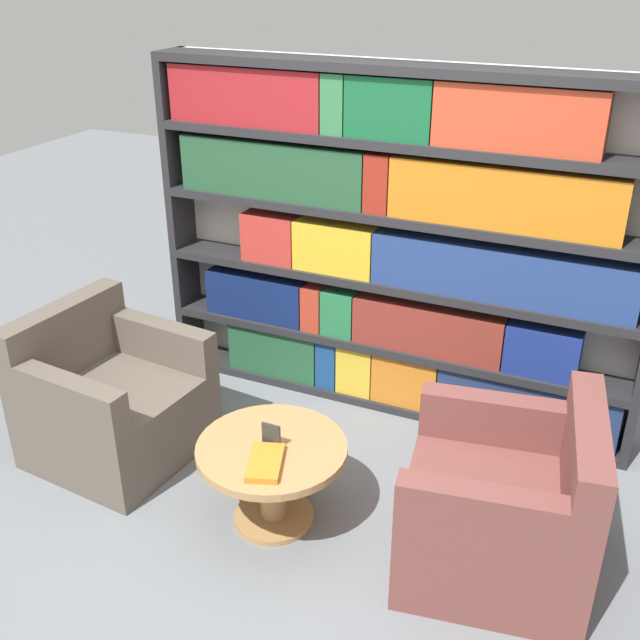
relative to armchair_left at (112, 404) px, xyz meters
name	(u,v)px	position (x,y,z in m)	size (l,w,h in m)	color
ground_plane	(294,534)	(1.23, -0.22, -0.30)	(14.00, 14.00, 0.00)	slate
bookshelf	(395,248)	(1.24, 1.14, 0.72)	(2.91, 0.30, 2.05)	silver
armchair_left	(112,404)	(0.00, 0.00, 0.00)	(0.88, 0.90, 0.84)	brown
armchair_right	(503,511)	(2.17, 0.00, 0.00)	(0.93, 0.94, 0.84)	brown
coffee_table	(272,467)	(1.09, -0.16, 0.02)	(0.73, 0.73, 0.45)	#AD7F4C
table_sign	(271,437)	(1.09, -0.16, 0.19)	(0.10, 0.06, 0.12)	black
stray_book	(265,463)	(1.13, -0.31, 0.16)	(0.23, 0.31, 0.03)	orange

